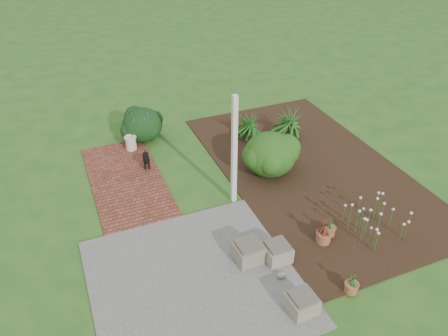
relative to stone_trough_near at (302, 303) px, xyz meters
name	(u,v)px	position (x,y,z in m)	size (l,w,h in m)	color
ground	(223,207)	(-0.15, 2.99, -0.19)	(80.00, 80.00, 0.00)	#26611E
concrete_patio	(194,281)	(-1.40, 1.24, -0.17)	(3.50, 3.50, 0.04)	#5F5F5C
brick_path	(126,180)	(-1.85, 4.74, -0.17)	(1.60, 3.50, 0.04)	brown
garden_bed	(310,169)	(2.35, 3.49, -0.17)	(4.00, 7.00, 0.03)	black
veranda_post	(234,152)	(0.15, 3.09, 1.06)	(0.10, 0.10, 2.50)	white
stone_trough_near	(302,303)	(0.00, 0.00, 0.00)	(0.45, 0.45, 0.30)	gray
stone_trough_mid	(277,252)	(0.17, 1.16, 0.00)	(0.46, 0.46, 0.30)	gray
stone_trough_far	(248,252)	(-0.31, 1.36, 0.02)	(0.49, 0.49, 0.33)	#756857
black_dog	(146,159)	(-1.27, 5.04, 0.10)	(0.19, 0.48, 0.41)	black
cream_ceramic_urn	(131,143)	(-1.43, 6.03, 0.03)	(0.27, 0.27, 0.36)	beige
evergreen_shrub	(270,153)	(1.37, 3.76, 0.36)	(1.22, 1.22, 1.03)	#133F13
agapanthus_clump_back	(288,120)	(2.61, 5.11, 0.33)	(1.08, 1.08, 0.97)	#0B4112
agapanthus_clump_front	(248,123)	(1.60, 5.49, 0.25)	(0.93, 0.93, 0.83)	#0E360C
pink_flower_patch	(373,218)	(2.24, 1.10, 0.19)	(1.09, 1.09, 0.70)	#113D0F
terracotta_pot_bronze	(323,237)	(1.22, 1.23, -0.05)	(0.28, 0.28, 0.23)	#A65D38
terracotta_pot_small_left	(330,231)	(1.45, 1.36, -0.07)	(0.22, 0.22, 0.18)	#A15136
terracotta_pot_small_right	(351,287)	(0.98, 0.01, -0.06)	(0.22, 0.22, 0.19)	#9F5B36
purple_flowering_bush	(142,124)	(-1.00, 6.50, 0.26)	(1.06, 1.06, 0.90)	black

